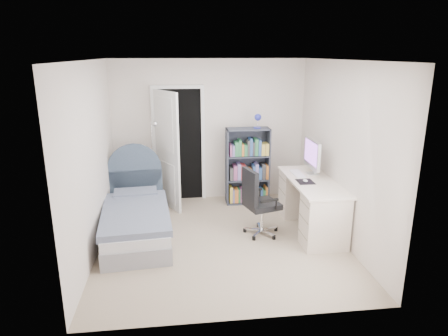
{
  "coord_description": "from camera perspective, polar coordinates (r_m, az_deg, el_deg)",
  "views": [
    {
      "loc": [
        -0.6,
        -5.19,
        2.59
      ],
      "look_at": [
        0.05,
        0.11,
        1.04
      ],
      "focal_mm": 32.0,
      "sensor_mm": 36.0,
      "label": 1
    }
  ],
  "objects": [
    {
      "name": "desk",
      "position": [
        6.15,
        12.32,
        -4.83
      ],
      "size": [
        0.64,
        1.61,
        1.32
      ],
      "color": "beige",
      "rests_on": "ground"
    },
    {
      "name": "office_chair",
      "position": [
        5.79,
        4.77,
        -4.49
      ],
      "size": [
        0.56,
        0.57,
        1.01
      ],
      "color": "silver",
      "rests_on": "ground"
    },
    {
      "name": "door",
      "position": [
        6.91,
        -7.55,
        3.0
      ],
      "size": [
        0.92,
        0.74,
        2.06
      ],
      "color": "black",
      "rests_on": "ground"
    },
    {
      "name": "bed",
      "position": [
        6.01,
        -12.43,
        -6.96
      ],
      "size": [
        1.06,
        1.99,
        1.19
      ],
      "color": "gray",
      "rests_on": "ground"
    },
    {
      "name": "floor_lamp",
      "position": [
        6.81,
        -9.84,
        -0.89
      ],
      "size": [
        0.22,
        0.22,
        1.53
      ],
      "color": "silver",
      "rests_on": "ground"
    },
    {
      "name": "bookcase",
      "position": [
        7.05,
        3.45,
        -0.18
      ],
      "size": [
        0.75,
        0.32,
        1.6
      ],
      "color": "#3A404F",
      "rests_on": "ground"
    },
    {
      "name": "nightstand",
      "position": [
        6.94,
        -11.28,
        -3.01
      ],
      "size": [
        0.36,
        0.36,
        0.54
      ],
      "color": "#D0B980",
      "rests_on": "ground"
    },
    {
      "name": "room_shell",
      "position": [
        5.39,
        -0.4,
        1.76
      ],
      "size": [
        3.5,
        3.7,
        2.6
      ],
      "color": "gray",
      "rests_on": "ground"
    }
  ]
}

